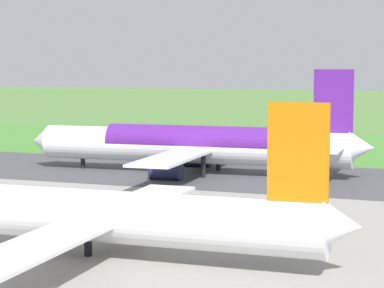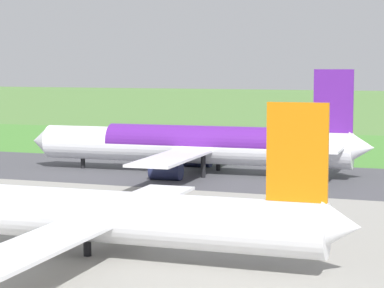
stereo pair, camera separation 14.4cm
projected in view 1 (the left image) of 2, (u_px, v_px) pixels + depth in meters
ground_plane at (274, 178)px, 112.35m from camera, size 800.00×800.00×0.00m
runway_asphalt at (274, 177)px, 112.35m from camera, size 600.00×30.01×0.06m
apron_concrete at (144, 250)px, 68.16m from camera, size 440.00×110.00×0.05m
grass_verge_foreground at (318, 153)px, 144.14m from camera, size 600.00×80.00×0.04m
airliner_main at (194, 145)px, 116.17m from camera, size 54.09×44.20×15.88m
airliner_parked_mid at (90, 214)px, 65.58m from camera, size 46.26×37.77×13.52m
no_stopping_sign at (259, 143)px, 148.95m from camera, size 0.60×0.10×2.27m
traffic_cone_orange at (237, 150)px, 146.66m from camera, size 0.40×0.40×0.55m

